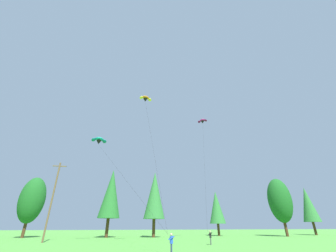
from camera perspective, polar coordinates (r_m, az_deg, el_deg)
The scene contains 12 objects.
treeline_tree_b at distance 55.62m, azimuth -33.42°, elevation -16.64°, with size 5.04×5.04×12.00m.
treeline_tree_c at distance 50.45m, azimuth -15.45°, elevation -17.45°, with size 4.69×4.69×14.06m.
treeline_tree_d at distance 49.47m, azimuth -3.73°, elevation -18.42°, with size 4.60×4.60×13.64m.
treeline_tree_e at distance 56.93m, azimuth 13.24°, elevation -21.00°, with size 3.84×3.84×10.17m.
treeline_tree_f at distance 59.22m, azimuth 28.47°, elevation -17.56°, with size 5.25×5.25×12.79m.
treeline_tree_g at distance 70.91m, azimuth 34.23°, elevation -17.48°, with size 4.19×4.19×11.76m.
utility_pole at distance 39.79m, azimuth -29.31°, elevation -16.91°, with size 2.20×0.26×12.09m.
kite_flyer_near at distance 21.83m, azimuth 0.93°, elevation -29.32°, with size 0.54×0.57×1.69m.
kite_flyer_mid at distance 31.89m, azimuth 11.63°, elevation -27.70°, with size 0.64×0.67×1.69m.
parafoil_kite_high_orange at distance 36.63m, azimuth -6.24°, elevation 7.45°, with size 3.65×9.93×21.24m.
parafoil_kite_mid_magenta at distance 48.65m, azimuth 9.50°, elevation 1.30°, with size 5.52×11.81×23.09m.
parafoil_kite_far_teal at distance 40.08m, azimuth -18.52°, elevation -3.84°, with size 11.81×16.25×15.45m.
Camera 1 is at (-6.80, -0.46, 2.42)m, focal length 22.06 mm.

